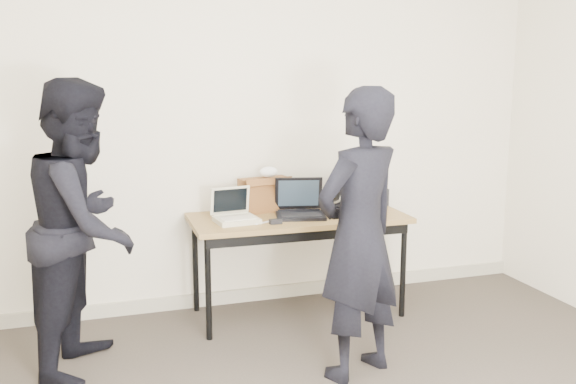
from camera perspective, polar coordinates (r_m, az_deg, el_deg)
name	(u,v)px	position (r m, az deg, el deg)	size (l,w,h in m)	color
room	(389,166)	(2.55, 8.99, 2.26)	(4.60, 4.60, 2.80)	#3D352E
desk	(299,224)	(4.49, 0.96, -2.89)	(1.51, 0.68, 0.72)	brown
laptop_beige	(235,215)	(4.32, -4.73, -2.04)	(0.30, 0.30, 0.22)	beige
laptop_center	(300,207)	(4.48, 1.05, -1.38)	(0.40, 0.39, 0.26)	black
laptop_right	(345,201)	(4.75, 5.11, -0.77)	(0.44, 0.44, 0.23)	black
leather_satchel	(265,194)	(4.61, -2.05, -0.16)	(0.38, 0.23, 0.25)	brown
tissue	(269,172)	(4.59, -1.73, 1.79)	(0.13, 0.10, 0.08)	white
equipment_box	(370,197)	(4.87, 7.27, -0.41)	(0.22, 0.19, 0.13)	black
power_brick	(276,222)	(4.25, -1.11, -2.64)	(0.08, 0.05, 0.03)	black
cables	(320,214)	(4.52, 2.90, -1.97)	(0.96, 0.42, 0.01)	silver
person_typist	(359,235)	(3.59, 6.33, -3.83)	(0.60, 0.39, 1.64)	black
person_observer	(84,226)	(3.87, -17.67, -2.89)	(0.82, 0.64, 1.68)	black
baseboard	(250,295)	(4.92, -3.41, -9.09)	(4.50, 0.03, 0.10)	#AFA891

